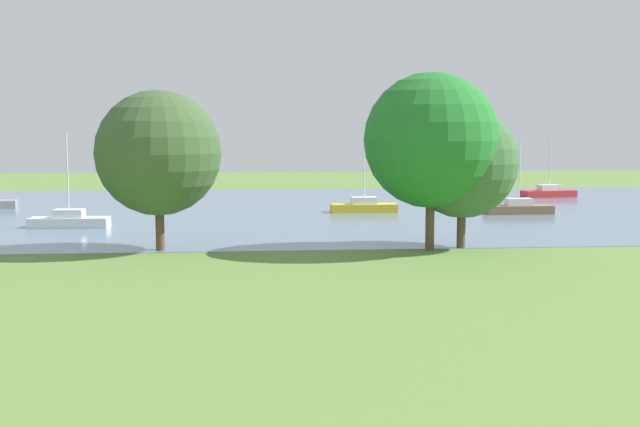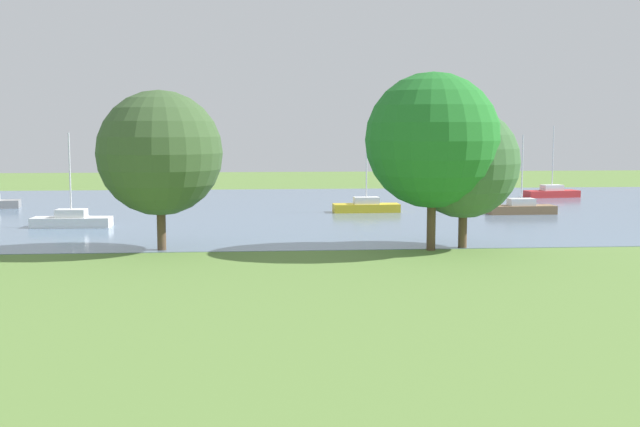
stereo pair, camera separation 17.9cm
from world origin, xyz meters
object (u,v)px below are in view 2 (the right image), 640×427
object	(u,v)px
sailboat_red	(552,192)
tree_west_far	(432,140)
sailboat_brown	(521,208)
sailboat_white	(71,220)
tree_west_near	(160,153)
sailboat_yellow	(366,206)
tree_east_near	(464,163)

from	to	relation	value
sailboat_red	tree_west_far	bearing A→B (deg)	-120.93
sailboat_brown	sailboat_white	bearing A→B (deg)	-170.45
sailboat_red	tree_west_far	world-z (taller)	tree_west_far
sailboat_red	sailboat_white	bearing A→B (deg)	-154.14
sailboat_white	tree_west_near	world-z (taller)	tree_west_near
tree_west_far	sailboat_red	bearing A→B (deg)	59.07
sailboat_red	tree_west_near	size ratio (longest dim) A/B	0.79
sailboat_yellow	sailboat_brown	distance (m)	11.04
sailboat_yellow	sailboat_brown	bearing A→B (deg)	-10.67
tree_east_near	sailboat_white	bearing A→B (deg)	154.89
sailboat_brown	tree_west_far	distance (m)	19.57
sailboat_white	tree_west_near	size ratio (longest dim) A/B	0.73
sailboat_brown	sailboat_red	world-z (taller)	sailboat_red
tree_west_near	tree_east_near	bearing A→B (deg)	-1.74
sailboat_white	sailboat_red	distance (m)	41.66
sailboat_brown	tree_west_far	bearing A→B (deg)	-122.37
tree_west_near	tree_east_near	world-z (taller)	tree_west_near
sailboat_brown	tree_west_near	xyz separation A→B (m)	(-23.55, -14.86, 4.40)
sailboat_white	tree_west_far	xyz separation A→B (m)	(20.08, -10.89, 5.03)
sailboat_brown	tree_east_near	world-z (taller)	tree_east_near
sailboat_yellow	sailboat_red	xyz separation A→B (m)	(18.13, 11.04, 0.00)
sailboat_yellow	tree_west_near	bearing A→B (deg)	-126.92
sailboat_yellow	sailboat_white	distance (m)	20.62
sailboat_white	sailboat_red	bearing A→B (deg)	25.86
tree_east_near	sailboat_brown	bearing A→B (deg)	61.42
sailboat_yellow	tree_west_far	xyz separation A→B (m)	(0.72, -18.01, 5.02)
sailboat_red	tree_east_near	bearing A→B (deg)	-118.82
sailboat_yellow	tree_west_far	world-z (taller)	tree_west_far
sailboat_brown	tree_west_near	world-z (taller)	tree_west_near
tree_west_far	tree_east_near	bearing A→B (deg)	20.00
sailboat_yellow	sailboat_brown	world-z (taller)	sailboat_yellow
sailboat_white	tree_west_far	world-z (taller)	tree_west_far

